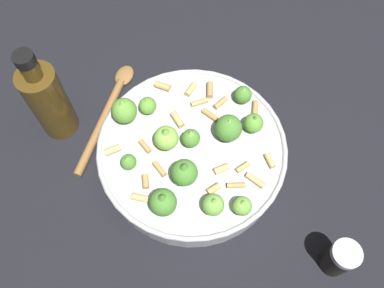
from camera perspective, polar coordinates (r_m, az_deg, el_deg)
The scene contains 5 objects.
ground_plane at distance 0.75m, azimuth 0.00°, elevation -2.35°, with size 2.40×2.40×0.00m, color black.
cooking_pan at distance 0.71m, azimuth -0.07°, elevation -1.17°, with size 0.33×0.33×0.11m.
pepper_shaker at distance 0.69m, azimuth 20.26°, elevation -15.02°, with size 0.05×0.05×0.08m.
olive_oil_bottle at distance 0.76m, azimuth -19.81°, elevation 5.84°, with size 0.07×0.07×0.21m.
wooden_spoon at distance 0.81m, azimuth -11.92°, elevation 4.72°, with size 0.25×0.11×0.02m.
Camera 1 is at (-0.25, -0.19, 0.68)m, focal length 37.43 mm.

